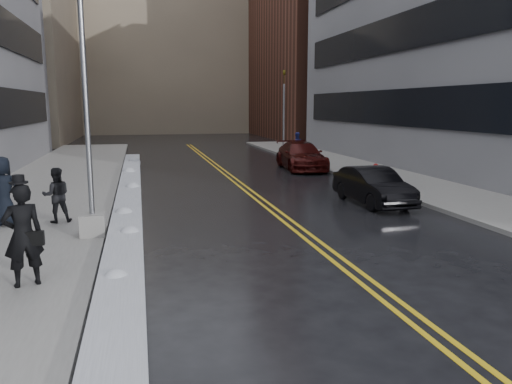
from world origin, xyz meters
TOP-DOWN VIEW (x-y plane):
  - ground at (0.00, 0.00)m, footprint 160.00×160.00m
  - sidewalk_west at (-5.75, 10.00)m, footprint 5.50×50.00m
  - sidewalk_east at (10.00, 10.00)m, footprint 4.00×50.00m
  - lane_line_left at (2.35, 10.00)m, footprint 0.12×50.00m
  - lane_line_right at (2.65, 10.00)m, footprint 0.12×50.00m
  - snow_ridge at (-2.45, 8.00)m, footprint 0.90×30.00m
  - building_east_far at (19.00, 42.00)m, footprint 14.00×20.00m
  - building_far at (2.00, 60.00)m, footprint 36.00×16.00m
  - lamppost at (-3.30, 2.00)m, footprint 0.65×0.65m
  - fire_hydrant at (9.00, 10.00)m, footprint 0.26×0.26m
  - traffic_signal at (8.50, 24.00)m, footprint 0.16×0.20m
  - pedestrian_fedora at (-4.25, -1.67)m, footprint 0.87×0.73m
  - pedestrian_b at (-4.47, 3.88)m, footprint 0.90×0.76m
  - pedestrian_c at (-5.91, 3.81)m, footprint 1.07×0.77m
  - pedestrian_east at (8.23, 19.98)m, footprint 0.89×0.73m
  - car_black at (6.36, 4.92)m, footprint 1.58×4.20m
  - car_maroon at (7.01, 15.32)m, footprint 2.54×5.46m

SIDE VIEW (x-z plane):
  - ground at x=0.00m, z-range 0.00..0.00m
  - lane_line_left at x=2.35m, z-range 0.00..0.01m
  - lane_line_right at x=2.65m, z-range 0.00..0.01m
  - sidewalk_west at x=-5.75m, z-range 0.00..0.15m
  - sidewalk_east at x=10.00m, z-range 0.00..0.15m
  - snow_ridge at x=-2.45m, z-range 0.00..0.34m
  - fire_hydrant at x=9.00m, z-range 0.18..0.91m
  - car_black at x=6.36m, z-range 0.00..1.37m
  - car_maroon at x=7.01m, z-range 0.00..1.54m
  - pedestrian_b at x=-4.47m, z-range 0.15..1.81m
  - pedestrian_east at x=8.23m, z-range 0.15..1.85m
  - pedestrian_fedora at x=-4.25m, z-range 0.15..2.18m
  - pedestrian_c at x=-5.91m, z-range 0.15..2.18m
  - lamppost at x=-3.30m, z-range -1.28..6.35m
  - traffic_signal at x=8.50m, z-range 0.40..6.40m
  - building_far at x=2.00m, z-range 0.00..22.00m
  - building_east_far at x=19.00m, z-range 0.00..28.00m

